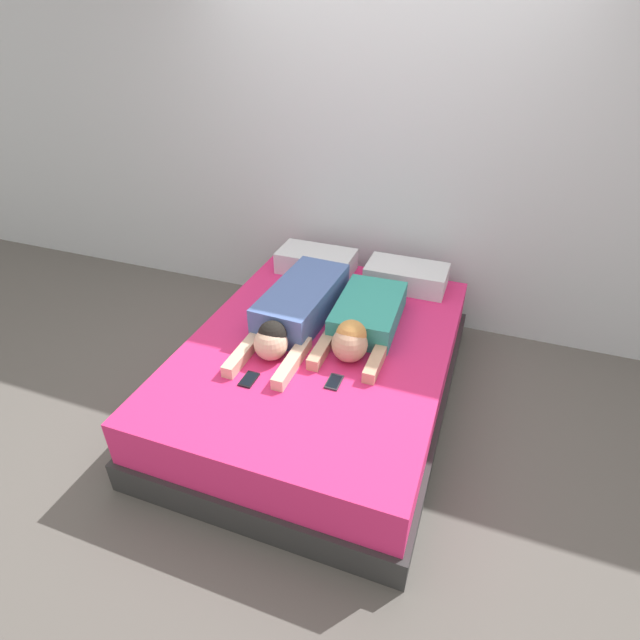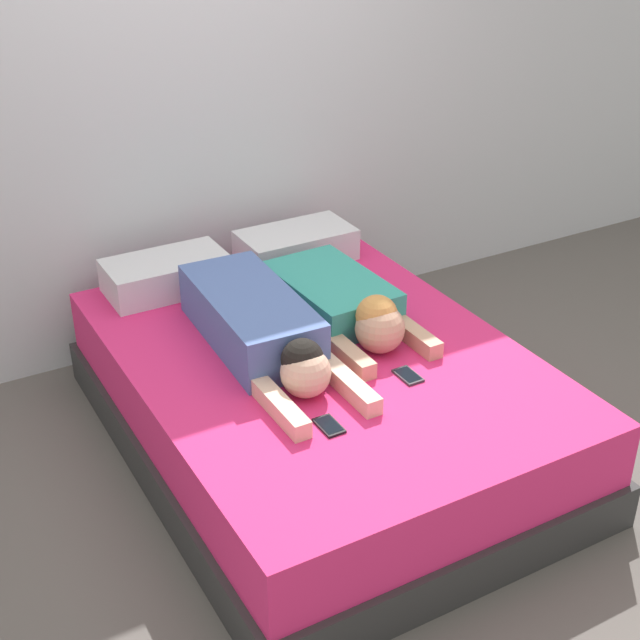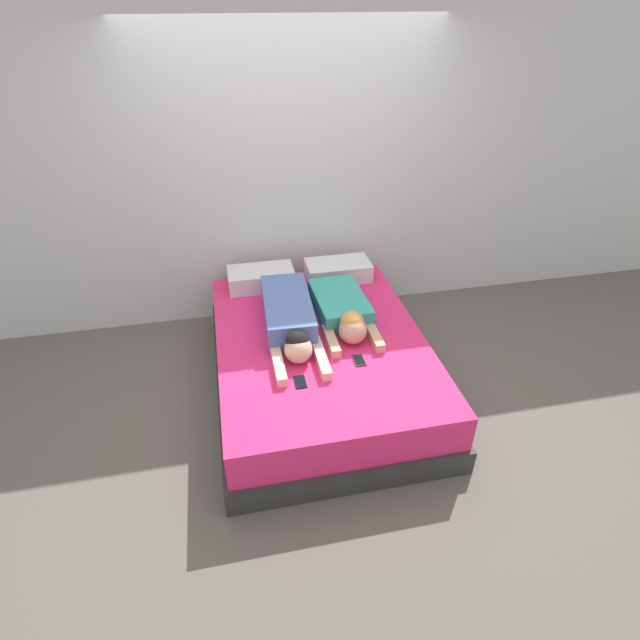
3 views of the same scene
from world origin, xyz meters
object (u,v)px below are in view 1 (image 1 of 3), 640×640
object	(u,v)px
pillow_head_right	(406,276)
person_right	(363,321)
pillow_head_left	(316,261)
cell_phone_left	(249,379)
bed	(320,371)
cell_phone_right	(334,382)
person_left	(296,309)

from	to	relation	value
pillow_head_right	person_right	bearing A→B (deg)	-100.20
pillow_head_left	cell_phone_left	xyz separation A→B (m)	(0.11, -1.34, -0.07)
bed	person_right	bearing A→B (deg)	37.29
pillow_head_right	cell_phone_right	world-z (taller)	pillow_head_right
person_right	cell_phone_left	world-z (taller)	person_right
person_right	cell_phone_left	bearing A→B (deg)	-125.00
cell_phone_left	cell_phone_right	bearing A→B (deg)	17.67
person_left	pillow_head_right	bearing A→B (deg)	52.88
pillow_head_right	cell_phone_left	xyz separation A→B (m)	(-0.58, -1.34, -0.07)
pillow_head_left	person_left	size ratio (longest dim) A/B	0.49
person_right	cell_phone_right	xyz separation A→B (m)	(-0.01, -0.51, -0.08)
person_right	cell_phone_right	world-z (taller)	person_right
pillow_head_left	cell_phone_right	xyz separation A→B (m)	(0.55, -1.20, -0.07)
bed	cell_phone_right	xyz separation A→B (m)	(0.21, -0.34, 0.24)
person_right	person_left	bearing A→B (deg)	-174.62
bed	person_right	distance (m)	0.43
cell_phone_left	pillow_head_right	bearing A→B (deg)	66.57
person_left	cell_phone_right	size ratio (longest dim) A/B	8.98
pillow_head_left	person_right	size ratio (longest dim) A/B	0.63
pillow_head_left	pillow_head_right	world-z (taller)	same
bed	cell_phone_left	bearing A→B (deg)	-115.99
pillow_head_right	bed	bearing A→B (deg)	-111.93
pillow_head_right	cell_phone_right	bearing A→B (deg)	-96.49
pillow_head_right	cell_phone_left	distance (m)	1.46
person_left	cell_phone_left	distance (m)	0.62
pillow_head_left	pillow_head_right	distance (m)	0.69
pillow_head_left	person_left	world-z (taller)	person_left
pillow_head_left	cell_phone_left	world-z (taller)	pillow_head_left
pillow_head_right	person_right	world-z (taller)	person_right
pillow_head_right	cell_phone_left	size ratio (longest dim) A/B	4.42
person_left	person_right	bearing A→B (deg)	5.38
bed	cell_phone_left	xyz separation A→B (m)	(-0.24, -0.48, 0.24)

